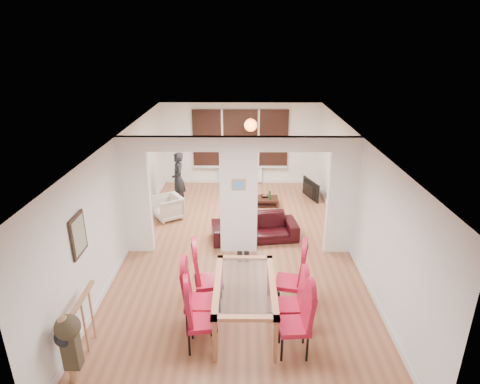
{
  "coord_description": "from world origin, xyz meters",
  "views": [
    {
      "loc": [
        0.1,
        -7.94,
        4.48
      ],
      "look_at": [
        0.02,
        0.6,
        1.17
      ],
      "focal_mm": 30.0,
      "sensor_mm": 36.0,
      "label": 1
    }
  ],
  "objects_px": {
    "dining_chair_ra": "(294,321)",
    "coffee_table": "(261,201)",
    "dining_chair_rb": "(291,302)",
    "bowl": "(264,196)",
    "dining_chair_rc": "(290,278)",
    "dining_chair_la": "(202,317)",
    "television": "(308,190)",
    "dining_table": "(245,304)",
    "armchair": "(168,207)",
    "sofa": "(255,228)",
    "person": "(178,179)",
    "bottle": "(270,195)",
    "dining_chair_lc": "(209,277)",
    "dining_chair_lb": "(200,298)"
  },
  "relations": [
    {
      "from": "dining_table",
      "to": "dining_chair_lb",
      "type": "bearing_deg",
      "value": -173.94
    },
    {
      "from": "dining_chair_la",
      "to": "dining_chair_lb",
      "type": "relative_size",
      "value": 0.95
    },
    {
      "from": "sofa",
      "to": "person",
      "type": "bearing_deg",
      "value": 127.59
    },
    {
      "from": "dining_chair_la",
      "to": "television",
      "type": "xyz_separation_m",
      "value": [
        2.52,
        6.15,
        -0.28
      ]
    },
    {
      "from": "dining_chair_rc",
      "to": "person",
      "type": "bearing_deg",
      "value": 132.72
    },
    {
      "from": "person",
      "to": "bottle",
      "type": "relative_size",
      "value": 5.68
    },
    {
      "from": "bowl",
      "to": "dining_table",
      "type": "bearing_deg",
      "value": -96.32
    },
    {
      "from": "dining_table",
      "to": "bottle",
      "type": "relative_size",
      "value": 6.44
    },
    {
      "from": "coffee_table",
      "to": "sofa",
      "type": "bearing_deg",
      "value": -96.4
    },
    {
      "from": "dining_chair_rc",
      "to": "dining_chair_la",
      "type": "bearing_deg",
      "value": -131.53
    },
    {
      "from": "dining_table",
      "to": "dining_chair_lc",
      "type": "distance_m",
      "value": 0.83
    },
    {
      "from": "dining_chair_lc",
      "to": "television",
      "type": "height_order",
      "value": "dining_chair_lc"
    },
    {
      "from": "dining_chair_ra",
      "to": "coffee_table",
      "type": "distance_m",
      "value": 5.72
    },
    {
      "from": "dining_chair_rb",
      "to": "bowl",
      "type": "relative_size",
      "value": 4.52
    },
    {
      "from": "dining_chair_lc",
      "to": "television",
      "type": "xyz_separation_m",
      "value": [
        2.5,
        5.13,
        -0.31
      ]
    },
    {
      "from": "dining_chair_la",
      "to": "dining_chair_lc",
      "type": "relative_size",
      "value": 0.93
    },
    {
      "from": "armchair",
      "to": "bowl",
      "type": "height_order",
      "value": "armchair"
    },
    {
      "from": "dining_table",
      "to": "sofa",
      "type": "relative_size",
      "value": 0.87
    },
    {
      "from": "dining_chair_ra",
      "to": "television",
      "type": "bearing_deg",
      "value": 75.08
    },
    {
      "from": "sofa",
      "to": "armchair",
      "type": "height_order",
      "value": "armchair"
    },
    {
      "from": "dining_chair_rc",
      "to": "dining_chair_ra",
      "type": "bearing_deg",
      "value": -79.51
    },
    {
      "from": "bowl",
      "to": "television",
      "type": "bearing_deg",
      "value": 19.71
    },
    {
      "from": "sofa",
      "to": "bottle",
      "type": "distance_m",
      "value": 1.97
    },
    {
      "from": "dining_chair_lb",
      "to": "dining_chair_lc",
      "type": "bearing_deg",
      "value": 80.17
    },
    {
      "from": "dining_chair_ra",
      "to": "bowl",
      "type": "height_order",
      "value": "dining_chair_ra"
    },
    {
      "from": "sofa",
      "to": "bottle",
      "type": "height_order",
      "value": "sofa"
    },
    {
      "from": "dining_chair_rc",
      "to": "coffee_table",
      "type": "xyz_separation_m",
      "value": [
        -0.31,
        4.6,
        -0.48
      ]
    },
    {
      "from": "armchair",
      "to": "bowl",
      "type": "distance_m",
      "value": 2.76
    },
    {
      "from": "person",
      "to": "armchair",
      "type": "bearing_deg",
      "value": -27.22
    },
    {
      "from": "dining_chair_lb",
      "to": "dining_chair_lc",
      "type": "distance_m",
      "value": 0.59
    },
    {
      "from": "dining_table",
      "to": "armchair",
      "type": "relative_size",
      "value": 2.55
    },
    {
      "from": "dining_table",
      "to": "dining_chair_rc",
      "type": "xyz_separation_m",
      "value": [
        0.77,
        0.49,
        0.18
      ]
    },
    {
      "from": "dining_chair_ra",
      "to": "person",
      "type": "xyz_separation_m",
      "value": [
        -2.57,
        5.72,
        0.21
      ]
    },
    {
      "from": "television",
      "to": "sofa",
      "type": "bearing_deg",
      "value": 129.46
    },
    {
      "from": "dining_chair_lc",
      "to": "dining_chair_rc",
      "type": "xyz_separation_m",
      "value": [
        1.41,
        -0.01,
        0.0
      ]
    },
    {
      "from": "dining_table",
      "to": "dining_chair_rb",
      "type": "bearing_deg",
      "value": -5.64
    },
    {
      "from": "dining_chair_la",
      "to": "television",
      "type": "distance_m",
      "value": 6.65
    },
    {
      "from": "dining_chair_la",
      "to": "dining_chair_rb",
      "type": "distance_m",
      "value": 1.46
    },
    {
      "from": "dining_chair_lc",
      "to": "dining_chair_ra",
      "type": "bearing_deg",
      "value": -50.49
    },
    {
      "from": "bottle",
      "to": "dining_chair_la",
      "type": "bearing_deg",
      "value": -103.86
    },
    {
      "from": "armchair",
      "to": "dining_chair_lb",
      "type": "bearing_deg",
      "value": -15.97
    },
    {
      "from": "dining_chair_la",
      "to": "dining_table",
      "type": "bearing_deg",
      "value": 29.47
    },
    {
      "from": "person",
      "to": "television",
      "type": "xyz_separation_m",
      "value": [
        3.72,
        0.52,
        -0.49
      ]
    },
    {
      "from": "dining_chair_lc",
      "to": "person",
      "type": "relative_size",
      "value": 0.77
    },
    {
      "from": "dining_chair_ra",
      "to": "dining_chair_rc",
      "type": "xyz_separation_m",
      "value": [
        0.05,
        1.1,
        0.03
      ]
    },
    {
      "from": "dining_chair_rb",
      "to": "person",
      "type": "xyz_separation_m",
      "value": [
        -2.59,
        5.18,
        0.25
      ]
    },
    {
      "from": "dining_chair_rb",
      "to": "television",
      "type": "bearing_deg",
      "value": 77.01
    },
    {
      "from": "dining_chair_lb",
      "to": "dining_chair_ra",
      "type": "height_order",
      "value": "dining_chair_lb"
    },
    {
      "from": "dining_chair_ra",
      "to": "television",
      "type": "distance_m",
      "value": 6.35
    },
    {
      "from": "dining_chair_rc",
      "to": "bowl",
      "type": "bearing_deg",
      "value": 105.59
    }
  ]
}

